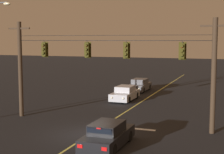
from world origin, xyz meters
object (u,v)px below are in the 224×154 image
(traffic_light_left_inner, at_px, (87,50))
(traffic_light_centre, at_px, (126,50))
(traffic_light_right_inner, at_px, (182,51))
(traffic_light_leftmost, at_px, (44,49))
(car_oncoming_lead, at_px, (125,94))
(car_waiting_near_lane, at_px, (108,135))
(car_oncoming_trailing, at_px, (140,85))

(traffic_light_left_inner, distance_m, traffic_light_centre, 2.86)
(traffic_light_centre, height_order, traffic_light_right_inner, same)
(traffic_light_leftmost, distance_m, traffic_light_left_inner, 3.44)
(traffic_light_centre, relative_size, car_oncoming_lead, 0.28)
(traffic_light_left_inner, relative_size, car_waiting_near_lane, 0.28)
(traffic_light_centre, relative_size, car_waiting_near_lane, 0.28)
(traffic_light_leftmost, distance_m, traffic_light_centre, 6.31)
(traffic_light_right_inner, bearing_deg, car_waiting_near_lane, -123.47)
(traffic_light_left_inner, xyz_separation_m, car_oncoming_lead, (-0.24, 9.30, -4.49))
(car_oncoming_lead, bearing_deg, traffic_light_centre, -71.57)
(car_oncoming_trailing, bearing_deg, traffic_light_left_inner, -87.95)
(traffic_light_left_inner, relative_size, car_oncoming_lead, 0.28)
(traffic_light_left_inner, relative_size, car_oncoming_trailing, 0.28)
(car_oncoming_lead, height_order, car_oncoming_trailing, same)
(traffic_light_leftmost, xyz_separation_m, car_oncoming_lead, (3.21, 9.30, -4.49))
(traffic_light_leftmost, xyz_separation_m, car_oncoming_trailing, (2.88, 15.69, -4.49))
(traffic_light_right_inner, bearing_deg, traffic_light_leftmost, 180.00)
(traffic_light_right_inner, xyz_separation_m, car_oncoming_lead, (-6.82, 9.30, -4.49))
(traffic_light_leftmost, relative_size, car_waiting_near_lane, 0.28)
(traffic_light_right_inner, distance_m, car_oncoming_trailing, 17.82)
(traffic_light_leftmost, distance_m, car_waiting_near_lane, 9.50)
(car_oncoming_trailing, bearing_deg, car_waiting_near_lane, -79.08)
(traffic_light_right_inner, distance_m, car_waiting_near_lane, 7.33)
(traffic_light_right_inner, bearing_deg, traffic_light_centre, 180.00)
(car_oncoming_lead, relative_size, car_oncoming_trailing, 1.00)
(traffic_light_leftmost, xyz_separation_m, car_waiting_near_lane, (6.84, -4.83, -4.49))
(traffic_light_left_inner, relative_size, traffic_light_centre, 1.00)
(traffic_light_centre, bearing_deg, traffic_light_left_inner, 180.00)
(car_oncoming_lead, xyz_separation_m, car_oncoming_trailing, (-0.33, 6.39, 0.00))
(car_oncoming_lead, bearing_deg, traffic_light_leftmost, -109.03)
(car_waiting_near_lane, height_order, car_oncoming_lead, same)
(traffic_light_right_inner, height_order, car_oncoming_lead, traffic_light_right_inner)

